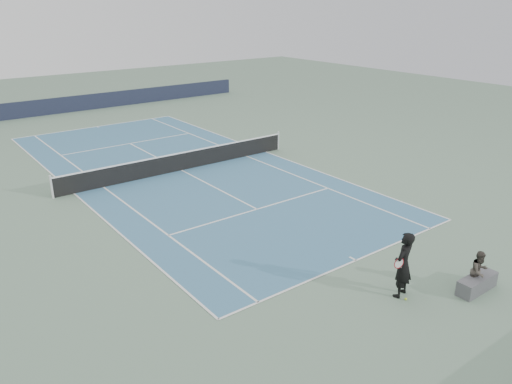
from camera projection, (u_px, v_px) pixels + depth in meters
ground at (182, 170)px, 25.50m from camera, size 80.00×80.00×0.00m
court_surface at (182, 170)px, 25.50m from camera, size 10.97×23.77×0.01m
tennis_net at (181, 161)px, 25.32m from camera, size 12.90×0.10×1.07m
windscreen_far at (68, 105)px, 38.61m from camera, size 30.00×0.25×1.20m
tennis_player at (403, 265)px, 14.35m from camera, size 0.89×0.72×2.03m
tennis_ball at (406, 299)px, 14.45m from camera, size 0.07×0.07×0.07m
spectator_bench at (478, 277)px, 14.77m from camera, size 1.55×0.75×1.30m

